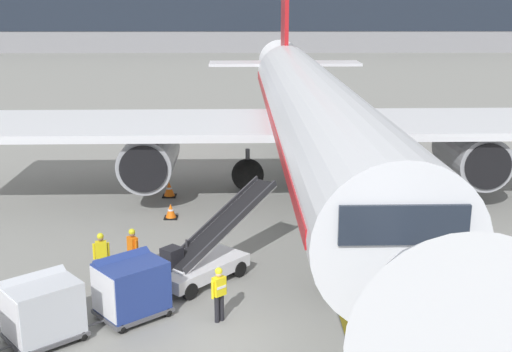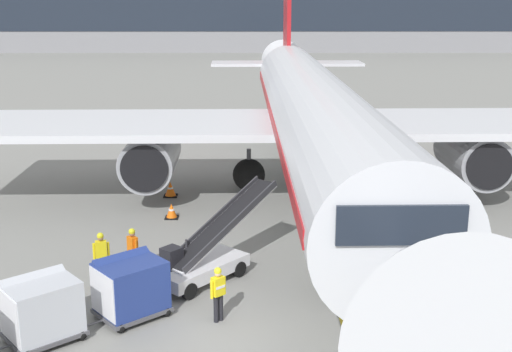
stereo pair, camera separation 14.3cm
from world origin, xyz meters
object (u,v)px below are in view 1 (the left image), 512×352
Objects in this scene: baggage_cart_second at (42,308)px; ground_crew_marshaller at (101,254)px; belt_loader at (205,256)px; safety_cone_engine_keepout at (171,211)px; safety_cone_wingtip at (169,189)px; baggage_cart_lead at (131,286)px; parked_airplane at (311,114)px; ground_crew_by_loader at (133,249)px; ground_crew_by_carts at (219,291)px.

baggage_cart_second is 4.17m from ground_crew_marshaller.
belt_loader is at bearing 44.15° from baggage_cart_second.
safety_cone_wingtip is at bearing 97.63° from safety_cone_engine_keepout.
baggage_cart_lead is 3.03m from ground_crew_marshaller.
baggage_cart_lead is 3.89× the size of safety_cone_engine_keepout.
safety_cone_wingtip is (-0.44, 3.31, 0.04)m from safety_cone_engine_keepout.
parked_airplane reaches higher than baggage_cart_lead.
belt_loader is 2.75× the size of ground_crew_by_loader.
belt_loader reaches higher than baggage_cart_lead.
ground_crew_by_carts is at bearing -75.22° from safety_cone_engine_keepout.
ground_crew_marshaller is at bearing -128.73° from parked_airplane.
belt_loader is 6.02m from baggage_cart_second.
belt_loader reaches higher than ground_crew_marshaller.
parked_airplane reaches higher than ground_crew_by_carts.
ground_crew_by_loader is (-7.06, -9.63, -3.06)m from parked_airplane.
ground_crew_marshaller is at bearing 144.07° from ground_crew_by_carts.
belt_loader is at bearing -73.63° from safety_cone_engine_keepout.
baggage_cart_lead is 1.00× the size of baggage_cart_second.
ground_crew_by_loader is at bearing 22.53° from ground_crew_marshaller.
belt_loader is 3.53m from ground_crew_marshaller.
safety_cone_engine_keepout is 0.89× the size of safety_cone_wingtip.
safety_cone_engine_keepout is (0.60, 6.23, -0.67)m from ground_crew_by_loader.
belt_loader reaches higher than safety_cone_engine_keepout.
belt_loader reaches higher than ground_crew_by_carts.
safety_cone_wingtip is (-0.29, 12.61, -0.64)m from baggage_cart_lead.
ground_crew_by_carts is 10.01m from safety_cone_engine_keepout.
safety_cone_engine_keepout is (2.40, 10.74, -0.68)m from baggage_cart_second.
ground_crew_by_loader is 1.00× the size of ground_crew_marshaller.
ground_crew_by_loader is at bearing 68.31° from baggage_cart_second.
parked_airplane is 59.73× the size of safety_cone_wingtip.
baggage_cart_second is at bearing -135.85° from belt_loader.
parked_airplane reaches higher than safety_cone_engine_keepout.
baggage_cart_lead is at bearing -61.34° from ground_crew_marshaller.
baggage_cart_lead is 1.49× the size of ground_crew_by_loader.
parked_airplane reaches higher than belt_loader.
ground_crew_by_carts reaches higher than safety_cone_wingtip.
belt_loader is 7.18× the size of safety_cone_engine_keepout.
ground_crew_marshaller is at bearing -96.65° from safety_cone_wingtip.
baggage_cart_lead is at bearing -88.68° from safety_cone_wingtip.
baggage_cart_lead is at bearing -90.94° from safety_cone_engine_keepout.
baggage_cart_second is 5.06m from ground_crew_by_carts.
ground_crew_by_loader is 2.33× the size of safety_cone_wingtip.
baggage_cart_second is 1.49× the size of ground_crew_marshaller.
ground_crew_marshaller is at bearing -157.47° from ground_crew_by_loader.
safety_cone_wingtip is at bearing 91.32° from baggage_cart_lead.
belt_loader is at bearing -7.22° from ground_crew_by_loader.
safety_cone_wingtip is (-6.90, -0.10, -3.70)m from parked_airplane.
parked_airplane is 25.64× the size of ground_crew_by_carts.
belt_loader is at bearing 101.35° from ground_crew_by_carts.
belt_loader reaches higher than safety_cone_wingtip.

